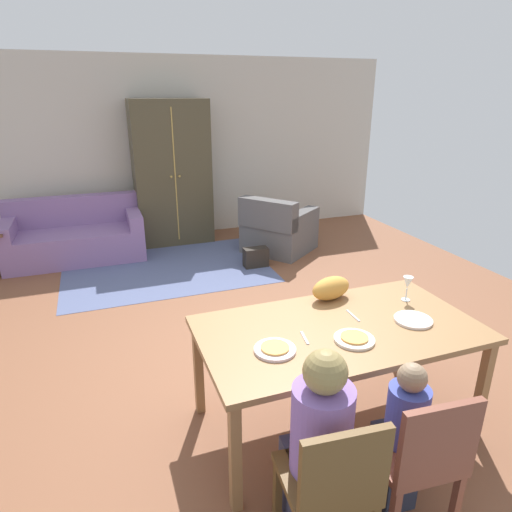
# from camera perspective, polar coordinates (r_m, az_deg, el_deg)

# --- Properties ---
(ground_plane) EXTENTS (7.12, 6.26, 0.02)m
(ground_plane) POSITION_cam_1_polar(r_m,az_deg,el_deg) (4.58, -3.02, -8.43)
(ground_plane) COLOR brown
(back_wall) EXTENTS (7.12, 0.10, 2.70)m
(back_wall) POSITION_cam_1_polar(r_m,az_deg,el_deg) (7.17, -10.97, 13.27)
(back_wall) COLOR beige
(back_wall) RESTS_ON ground_plane
(dining_table) EXTENTS (1.83, 0.98, 0.76)m
(dining_table) POSITION_cam_1_polar(r_m,az_deg,el_deg) (3.01, 10.54, -10.06)
(dining_table) COLOR olive
(dining_table) RESTS_ON ground_plane
(plate_near_man) EXTENTS (0.25, 0.25, 0.02)m
(plate_near_man) POSITION_cam_1_polar(r_m,az_deg,el_deg) (2.68, 2.44, -11.91)
(plate_near_man) COLOR silver
(plate_near_man) RESTS_ON dining_table
(pizza_near_man) EXTENTS (0.17, 0.17, 0.01)m
(pizza_near_man) POSITION_cam_1_polar(r_m,az_deg,el_deg) (2.67, 2.45, -11.64)
(pizza_near_man) COLOR gold
(pizza_near_man) RESTS_ON plate_near_man
(plate_near_child) EXTENTS (0.25, 0.25, 0.02)m
(plate_near_child) POSITION_cam_1_polar(r_m,az_deg,el_deg) (2.84, 12.48, -10.39)
(plate_near_child) COLOR white
(plate_near_child) RESTS_ON dining_table
(pizza_near_child) EXTENTS (0.17, 0.17, 0.01)m
(pizza_near_child) POSITION_cam_1_polar(r_m,az_deg,el_deg) (2.83, 12.51, -10.13)
(pizza_near_child) COLOR #E39644
(pizza_near_child) RESTS_ON plate_near_child
(plate_near_woman) EXTENTS (0.25, 0.25, 0.02)m
(plate_near_woman) POSITION_cam_1_polar(r_m,az_deg,el_deg) (3.17, 19.50, -7.73)
(plate_near_woman) COLOR white
(plate_near_woman) RESTS_ON dining_table
(wine_glass) EXTENTS (0.07, 0.07, 0.19)m
(wine_glass) POSITION_cam_1_polar(r_m,az_deg,el_deg) (3.40, 18.87, -3.37)
(wine_glass) COLOR silver
(wine_glass) RESTS_ON dining_table
(fork) EXTENTS (0.04, 0.15, 0.01)m
(fork) POSITION_cam_1_polar(r_m,az_deg,el_deg) (2.82, 6.26, -10.38)
(fork) COLOR silver
(fork) RESTS_ON dining_table
(knife) EXTENTS (0.02, 0.17, 0.01)m
(knife) POSITION_cam_1_polar(r_m,az_deg,el_deg) (3.13, 12.33, -7.47)
(knife) COLOR silver
(knife) RESTS_ON dining_table
(dining_chair_man) EXTENTS (0.46, 0.46, 0.87)m
(dining_chair_man) POSITION_cam_1_polar(r_m,az_deg,el_deg) (2.35, 9.74, -26.64)
(dining_chair_man) COLOR brown
(dining_chair_man) RESTS_ON ground_plane
(person_man) EXTENTS (0.30, 0.41, 1.11)m
(person_man) POSITION_cam_1_polar(r_m,az_deg,el_deg) (2.44, 7.83, -23.51)
(person_man) COLOR #373954
(person_man) RESTS_ON ground_plane
(dining_chair_child) EXTENTS (0.45, 0.45, 0.87)m
(dining_chair_child) POSITION_cam_1_polar(r_m,az_deg,el_deg) (2.58, 20.34, -22.66)
(dining_chair_child) COLOR brown
(dining_chair_child) RESTS_ON ground_plane
(person_child) EXTENTS (0.22, 0.30, 0.92)m
(person_child) POSITION_cam_1_polar(r_m,az_deg,el_deg) (2.72, 17.93, -21.44)
(person_child) COLOR #282E41
(person_child) RESTS_ON ground_plane
(cat) EXTENTS (0.35, 0.22, 0.17)m
(cat) POSITION_cam_1_polar(r_m,az_deg,el_deg) (3.31, 9.58, -4.09)
(cat) COLOR gold
(cat) RESTS_ON dining_table
(area_rug) EXTENTS (2.60, 1.80, 0.01)m
(area_rug) POSITION_cam_1_polar(r_m,az_deg,el_deg) (5.95, -11.33, -1.65)
(area_rug) COLOR slate
(area_rug) RESTS_ON ground_plane
(couch) EXTENTS (1.78, 0.86, 0.82)m
(couch) POSITION_cam_1_polar(r_m,az_deg,el_deg) (6.62, -22.14, 2.24)
(couch) COLOR #856499
(couch) RESTS_ON ground_plane
(armchair) EXTENTS (1.20, 1.20, 0.82)m
(armchair) POSITION_cam_1_polar(r_m,az_deg,el_deg) (6.41, 2.81, 3.35)
(armchair) COLOR #565353
(armchair) RESTS_ON ground_plane
(armoire) EXTENTS (1.10, 0.59, 2.10)m
(armoire) POSITION_cam_1_polar(r_m,az_deg,el_deg) (6.82, -10.74, 10.39)
(armoire) COLOR #463F2A
(armoire) RESTS_ON ground_plane
(handbag) EXTENTS (0.32, 0.16, 0.26)m
(handbag) POSITION_cam_1_polar(r_m,az_deg,el_deg) (5.88, -0.03, -0.16)
(handbag) COLOR black
(handbag) RESTS_ON ground_plane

